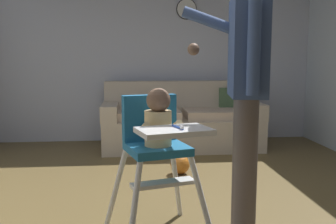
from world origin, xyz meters
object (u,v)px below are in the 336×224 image
(high_chair, at_px, (157,135))
(adult_standing, at_px, (246,90))
(wall_clock, at_px, (187,9))
(toy_ball_second, at_px, (180,164))
(couch, at_px, (182,122))

(high_chair, height_order, adult_standing, adult_standing)
(wall_clock, bearing_deg, adult_standing, -91.39)
(adult_standing, relative_size, wall_clock, 5.91)
(wall_clock, bearing_deg, toy_ball_second, -99.88)
(toy_ball_second, bearing_deg, wall_clock, 80.12)
(adult_standing, bearing_deg, couch, -79.85)
(couch, height_order, high_chair, high_chair)
(high_chair, height_order, toy_ball_second, high_chair)
(high_chair, relative_size, wall_clock, 3.42)
(toy_ball_second, height_order, wall_clock, wall_clock)
(high_chair, distance_m, wall_clock, 3.33)
(adult_standing, xyz_separation_m, wall_clock, (0.08, 3.14, 0.88))
(high_chair, xyz_separation_m, wall_clock, (0.61, 3.06, 1.17))
(adult_standing, height_order, wall_clock, wall_clock)
(high_chair, distance_m, toy_ball_second, 1.52)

